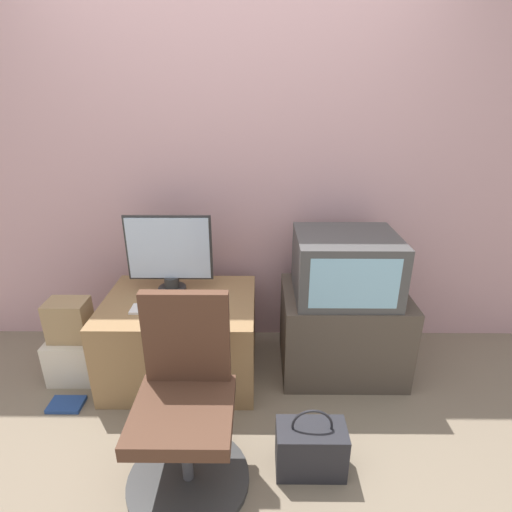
% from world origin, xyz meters
% --- Properties ---
extents(ground_plane, '(12.00, 12.00, 0.00)m').
position_xyz_m(ground_plane, '(0.00, 0.00, 0.00)').
color(ground_plane, '#7F705B').
extents(wall_back, '(4.40, 0.05, 2.60)m').
position_xyz_m(wall_back, '(0.00, 1.32, 1.30)').
color(wall_back, '#CC9EA3').
rests_on(wall_back, ground_plane).
extents(desk, '(0.92, 0.70, 0.53)m').
position_xyz_m(desk, '(-0.32, 0.84, 0.27)').
color(desk, '#937047').
rests_on(desk, ground_plane).
extents(side_stand, '(0.77, 0.57, 0.55)m').
position_xyz_m(side_stand, '(0.71, 0.90, 0.28)').
color(side_stand, '#4C4238').
rests_on(side_stand, ground_plane).
extents(main_monitor, '(0.53, 0.18, 0.49)m').
position_xyz_m(main_monitor, '(-0.38, 0.97, 0.78)').
color(main_monitor, '#2D2D2D').
rests_on(main_monitor, desk).
extents(keyboard, '(0.35, 0.11, 0.01)m').
position_xyz_m(keyboard, '(-0.40, 0.71, 0.54)').
color(keyboard, white).
rests_on(keyboard, desk).
extents(mouse, '(0.05, 0.04, 0.03)m').
position_xyz_m(mouse, '(-0.15, 0.74, 0.54)').
color(mouse, '#4C4C51').
rests_on(mouse, desk).
extents(crt_tv, '(0.60, 0.51, 0.38)m').
position_xyz_m(crt_tv, '(0.69, 0.88, 0.74)').
color(crt_tv, '#474747').
rests_on(crt_tv, side_stand).
extents(office_chair, '(0.57, 0.57, 0.90)m').
position_xyz_m(office_chair, '(-0.16, 0.08, 0.36)').
color(office_chair, '#333333').
rests_on(office_chair, ground_plane).
extents(cardboard_box_lower, '(0.30, 0.27, 0.28)m').
position_xyz_m(cardboard_box_lower, '(-0.99, 0.80, 0.14)').
color(cardboard_box_lower, beige).
rests_on(cardboard_box_lower, ground_plane).
extents(cardboard_box_upper, '(0.24, 0.17, 0.26)m').
position_xyz_m(cardboard_box_upper, '(-0.99, 0.80, 0.41)').
color(cardboard_box_upper, '#A3845B').
rests_on(cardboard_box_upper, cardboard_box_lower).
extents(handbag, '(0.33, 0.18, 0.36)m').
position_xyz_m(handbag, '(0.42, 0.11, 0.13)').
color(handbag, '#232328').
rests_on(handbag, ground_plane).
extents(book, '(0.19, 0.13, 0.02)m').
position_xyz_m(book, '(-0.95, 0.51, 0.01)').
color(book, navy).
rests_on(book, ground_plane).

